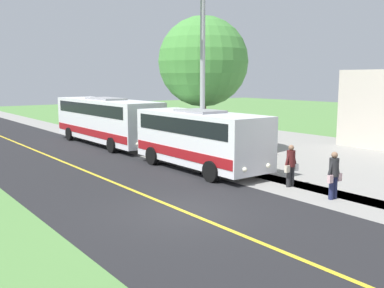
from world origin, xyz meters
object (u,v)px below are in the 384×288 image
Objects in this scene: transit_bus_rear at (106,119)px; pedestrian_waiting at (291,164)px; pedestrian_with_bags at (334,174)px; street_light_pole at (201,74)px; shuttle_bus_front at (200,137)px; tree_curbside at (203,62)px.

transit_bus_rear is 6.24× the size of pedestrian_waiting.
transit_bus_rear reaches higher than pedestrian_with_bags.
transit_bus_rear is 16.94m from pedestrian_with_bags.
street_light_pole is at bearing -87.91° from pedestrian_with_bags.
transit_bus_rear is 1.30× the size of street_light_pole.
shuttle_bus_front is 5.76m from tree_curbside.
transit_bus_rear is 6.14× the size of pedestrian_with_bags.
transit_bus_rear reaches higher than shuttle_bus_front.
street_light_pole reaches higher than tree_curbside.
transit_bus_rear is 9.95m from street_light_pole.
pedestrian_with_bags is 8.19m from street_light_pole.
tree_curbside is (-2.88, -3.41, 3.63)m from shuttle_bus_front.
street_light_pole is (-0.31, 9.54, 2.80)m from transit_bus_rear.
transit_bus_rear is at bearing -90.27° from shuttle_bus_front.
street_light_pole is 1.05× the size of tree_curbside.
tree_curbside is at bearing -104.05° from pedestrian_waiting.
shuttle_bus_front is 4.93m from pedestrian_waiting.
tree_curbside reaches higher than pedestrian_waiting.
street_light_pole is at bearing 91.87° from transit_bus_rear.
shuttle_bus_front is at bearing -84.84° from pedestrian_with_bags.
pedestrian_waiting is 0.21× the size of street_light_pole.
transit_bus_rear is at bearing -66.62° from tree_curbside.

